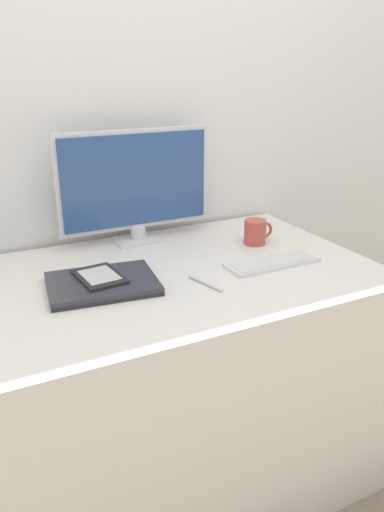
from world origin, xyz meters
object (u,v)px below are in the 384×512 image
(laptop, at_px, (102,284))
(ereader, at_px, (99,276))
(pen, at_px, (205,283))
(keyboard, at_px, (273,262))
(coffee_mug, at_px, (256,232))
(monitor, at_px, (136,185))

(laptop, bearing_deg, ereader, 99.73)
(laptop, relative_size, pen, 2.39)
(keyboard, bearing_deg, pen, -171.05)
(laptop, relative_size, ereader, 1.90)
(ereader, xyz_separation_m, pen, (0.26, -0.12, -0.02))
(coffee_mug, bearing_deg, pen, -144.47)
(laptop, height_order, pen, laptop)
(keyboard, bearing_deg, monitor, 126.91)
(monitor, relative_size, ereader, 3.17)
(monitor, xyz_separation_m, ereader, (-0.23, -0.30, -0.17))
(monitor, relative_size, laptop, 1.67)
(laptop, bearing_deg, coffee_mug, 11.05)
(monitor, bearing_deg, ereader, -127.15)
(ereader, xyz_separation_m, coffee_mug, (0.58, 0.10, 0.01))
(coffee_mug, bearing_deg, keyboard, -107.79)
(laptop, distance_m, ereader, 0.02)
(monitor, height_order, keyboard, monitor)
(monitor, height_order, laptop, monitor)
(ereader, bearing_deg, coffee_mug, 9.71)
(monitor, relative_size, keyboard, 1.79)
(laptop, distance_m, pen, 0.28)
(monitor, height_order, coffee_mug, monitor)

